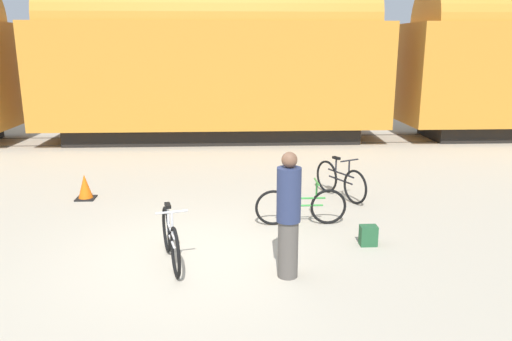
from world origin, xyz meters
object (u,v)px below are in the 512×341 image
object	(u,v)px
bicycle_black	(340,181)
traffic_cone	(85,188)
bicycle_green	(301,206)
freight_train	(212,58)
backpack	(368,236)
bicycle_silver	(171,239)
person_in_navy	(288,215)

from	to	relation	value
bicycle_black	traffic_cone	bearing A→B (deg)	178.04
bicycle_black	traffic_cone	distance (m)	5.51
bicycle_black	bicycle_green	xyz separation A→B (m)	(-1.08, -1.61, -0.03)
bicycle_black	bicycle_green	world-z (taller)	bicycle_black
freight_train	backpack	bearing A→B (deg)	-73.30
freight_train	bicycle_silver	size ratio (longest dim) A/B	22.10
freight_train	bicycle_silver	xyz separation A→B (m)	(-0.35, -10.00, -2.40)
bicycle_black	bicycle_silver	bearing A→B (deg)	-135.97
person_in_navy	traffic_cone	bearing A→B (deg)	-22.43
traffic_cone	bicycle_silver	bearing A→B (deg)	-56.61
bicycle_silver	bicycle_black	world-z (taller)	bicycle_silver
bicycle_silver	bicycle_green	distance (m)	2.71
freight_train	person_in_navy	world-z (taller)	freight_train
traffic_cone	freight_train	bearing A→B (deg)	68.82
freight_train	traffic_cone	size ratio (longest dim) A/B	66.44
freight_train	traffic_cone	world-z (taller)	freight_train
freight_train	bicycle_green	bearing A→B (deg)	-77.59
freight_train	person_in_navy	distance (m)	10.79
bicycle_black	traffic_cone	size ratio (longest dim) A/B	2.81
bicycle_silver	backpack	size ratio (longest dim) A/B	4.86
bicycle_black	bicycle_green	size ratio (longest dim) A/B	0.91
bicycle_black	backpack	world-z (taller)	bicycle_black
bicycle_black	backpack	bearing A→B (deg)	-92.12
bicycle_black	traffic_cone	xyz separation A→B (m)	(-5.51, 0.19, -0.13)
freight_train	bicycle_green	distance (m)	8.97
person_in_navy	bicycle_black	bearing A→B (deg)	-90.54
person_in_navy	traffic_cone	distance (m)	5.59
traffic_cone	person_in_navy	bearing A→B (deg)	-44.73
person_in_navy	backpack	size ratio (longest dim) A/B	5.40
backpack	traffic_cone	distance (m)	6.11
traffic_cone	bicycle_green	bearing A→B (deg)	-22.14
bicycle_black	freight_train	bearing A→B (deg)	113.31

